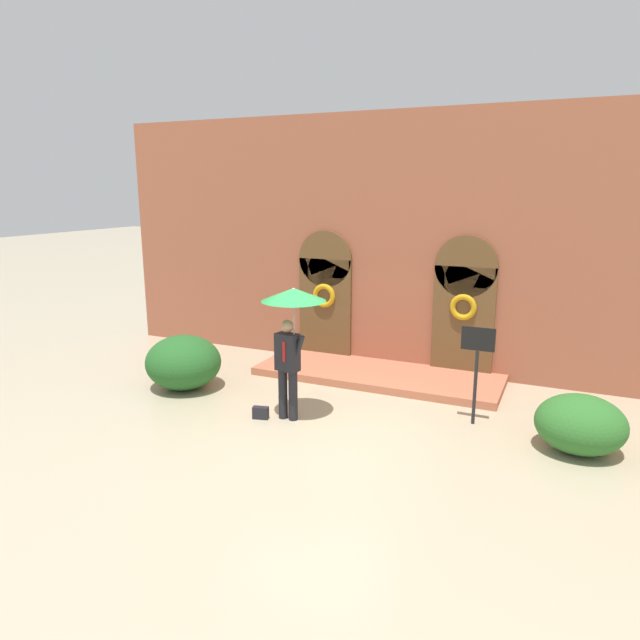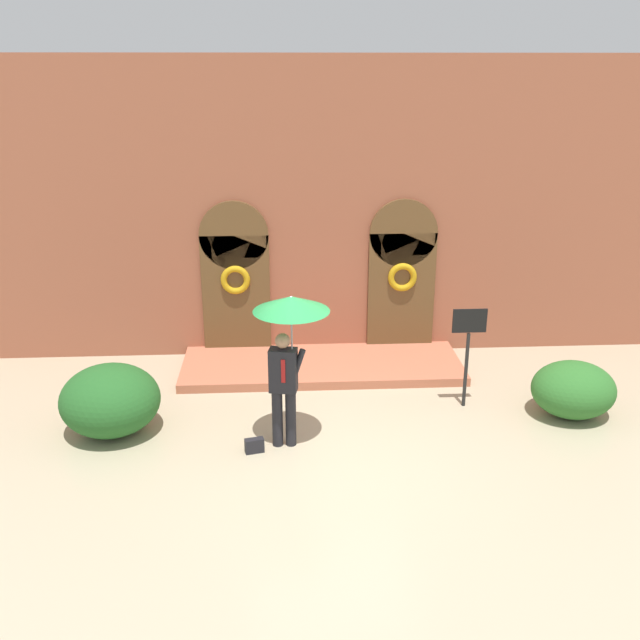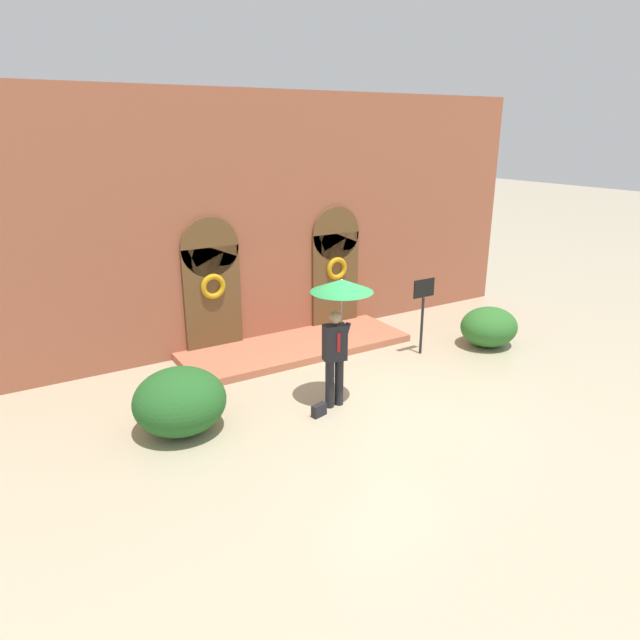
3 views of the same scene
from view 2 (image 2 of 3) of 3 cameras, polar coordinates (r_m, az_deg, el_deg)
The scene contains 7 objects.
ground_plane at distance 10.72m, azimuth 1.15°, elevation -10.63°, with size 80.00×80.00×0.00m, color tan.
building_facade at distance 13.65m, azimuth -0.12°, elevation 8.25°, with size 14.00×2.30×5.60m.
person_with_umbrella at distance 10.14m, azimuth -2.48°, elevation -0.49°, with size 1.10×1.10×2.36m.
handbag at distance 10.74m, azimuth -5.27°, elevation -9.97°, with size 0.28×0.12×0.22m, color black.
sign_post at distance 11.86m, azimuth 11.77°, elevation -1.68°, with size 0.56×0.06×1.72m.
shrub_left at distance 11.51m, azimuth -16.43°, elevation -6.17°, with size 1.53×1.48×1.09m, color #235B23.
shrub_right at distance 12.30m, azimuth 19.61°, elevation -5.26°, with size 1.35×1.22×0.91m, color #2D6B28.
Camera 2 is at (-0.74, -9.19, 5.46)m, focal length 40.00 mm.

